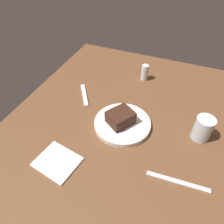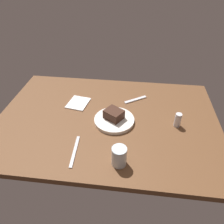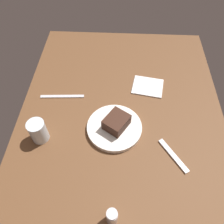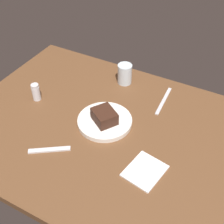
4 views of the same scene
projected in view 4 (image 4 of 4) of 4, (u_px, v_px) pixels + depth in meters
The scene contains 8 objects.
dining_table at pixel (111, 133), 118.02cm from camera, with size 120.00×84.00×3.00cm, color brown.
dessert_plate at pixel (105, 121), 119.48cm from camera, with size 21.36×21.36×1.91cm, color white.
chocolate_cake_slice at pixel (104, 116), 116.62cm from camera, with size 9.06×7.63×4.89cm, color #381E14.
salt_shaker at pixel (36, 92), 128.71cm from camera, with size 3.43×3.43×7.60cm.
water_glass at pixel (125, 74), 137.17cm from camera, with size 6.45×6.45×9.16cm, color silver.
dessert_spoon at pixel (49, 150), 109.31cm from camera, with size 15.00×1.80×0.70cm, color silver.
butter_knife at pixel (164, 101), 129.91cm from camera, with size 19.00×1.40×0.50cm, color silver.
folded_napkin at pixel (145, 171), 102.45cm from camera, with size 11.28×13.35×0.60cm, color white.
Camera 4 is at (39.35, -72.42, 86.37)cm, focal length 49.09 mm.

